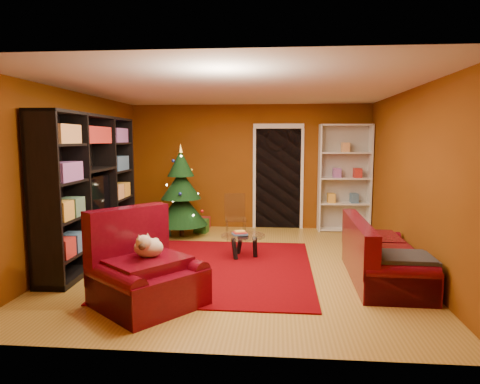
# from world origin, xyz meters

# --- Properties ---
(floor) EXTENTS (5.00, 5.50, 0.05)m
(floor) POSITION_xyz_m (0.00, 0.00, -0.03)
(floor) COLOR #A37B2D
(floor) RESTS_ON ground
(ceiling) EXTENTS (5.00, 5.50, 0.05)m
(ceiling) POSITION_xyz_m (0.00, 0.00, 2.62)
(ceiling) COLOR silver
(ceiling) RESTS_ON wall_back
(wall_back) EXTENTS (5.00, 0.05, 2.60)m
(wall_back) POSITION_xyz_m (0.00, 2.77, 1.30)
(wall_back) COLOR #70370B
(wall_back) RESTS_ON ground
(wall_left) EXTENTS (0.05, 5.50, 2.60)m
(wall_left) POSITION_xyz_m (-2.52, 0.00, 1.30)
(wall_left) COLOR #70370B
(wall_left) RESTS_ON ground
(wall_right) EXTENTS (0.05, 5.50, 2.60)m
(wall_right) POSITION_xyz_m (2.52, 0.00, 1.30)
(wall_right) COLOR #70370B
(wall_right) RESTS_ON ground
(doorway) EXTENTS (1.06, 0.60, 2.16)m
(doorway) POSITION_xyz_m (0.60, 2.73, 1.05)
(doorway) COLOR black
(doorway) RESTS_ON floor
(rug) EXTENTS (2.70, 3.15, 0.02)m
(rug) POSITION_xyz_m (-0.26, -0.24, 0.01)
(rug) COLOR #650105
(rug) RESTS_ON floor
(media_unit) EXTENTS (0.54, 2.94, 2.24)m
(media_unit) POSITION_xyz_m (-2.27, 0.06, 1.12)
(media_unit) COLOR black
(media_unit) RESTS_ON floor
(christmas_tree) EXTENTS (1.32, 1.32, 1.80)m
(christmas_tree) POSITION_xyz_m (-1.27, 1.80, 0.87)
(christmas_tree) COLOR black
(christmas_tree) RESTS_ON floor
(gift_box_teal) EXTENTS (0.41, 0.41, 0.31)m
(gift_box_teal) POSITION_xyz_m (-1.66, 1.77, 0.15)
(gift_box_teal) COLOR #266A77
(gift_box_teal) RESTS_ON floor
(gift_box_green) EXTENTS (0.29, 0.29, 0.26)m
(gift_box_green) POSITION_xyz_m (-0.94, 2.16, 0.13)
(gift_box_green) COLOR #256B21
(gift_box_green) RESTS_ON floor
(gift_box_red) EXTENTS (0.26, 0.26, 0.24)m
(gift_box_red) POSITION_xyz_m (-0.97, 2.59, 0.12)
(gift_box_red) COLOR maroon
(gift_box_red) RESTS_ON floor
(white_bookshelf) EXTENTS (1.05, 0.40, 2.24)m
(white_bookshelf) POSITION_xyz_m (1.95, 2.57, 1.09)
(white_bookshelf) COLOR white
(white_bookshelf) RESTS_ON floor
(armchair) EXTENTS (1.58, 1.58, 0.88)m
(armchair) POSITION_xyz_m (-0.86, -1.71, 0.44)
(armchair) COLOR #490410
(armchair) RESTS_ON rug
(dog) EXTENTS (0.49, 0.50, 0.29)m
(dog) POSITION_xyz_m (-0.86, -1.64, 0.65)
(dog) COLOR beige
(dog) RESTS_ON armchair
(sofa) EXTENTS (0.90, 1.93, 0.82)m
(sofa) POSITION_xyz_m (2.02, -0.57, 0.41)
(sofa) COLOR #490410
(sofa) RESTS_ON rug
(coffee_table) EXTENTS (0.92, 0.92, 0.44)m
(coffee_table) POSITION_xyz_m (0.05, 0.36, 0.19)
(coffee_table) COLOR gray
(coffee_table) RESTS_ON rug
(acrylic_chair) EXTENTS (0.47, 0.50, 0.78)m
(acrylic_chair) POSITION_xyz_m (-0.19, 1.57, 0.39)
(acrylic_chair) COLOR #66605B
(acrylic_chair) RESTS_ON rug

